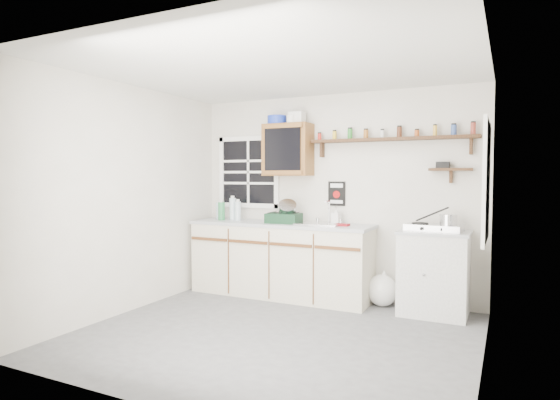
{
  "coord_description": "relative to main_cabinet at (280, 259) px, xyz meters",
  "views": [
    {
      "loc": [
        1.96,
        -3.89,
        1.5
      ],
      "look_at": [
        -0.22,
        0.55,
        1.24
      ],
      "focal_mm": 30.0,
      "sensor_mm": 36.0,
      "label": 1
    }
  ],
  "objects": [
    {
      "name": "dish_rack",
      "position": [
        0.08,
        -0.03,
        0.55
      ],
      "size": [
        0.42,
        0.33,
        0.3
      ],
      "rotation": [
        0.0,
        0.0,
        0.08
      ],
      "color": "black",
      "rests_on": "main_cabinet"
    },
    {
      "name": "water_bottles",
      "position": [
        -0.78,
        0.01,
        0.59
      ],
      "size": [
        0.4,
        0.18,
        0.32
      ],
      "color": "silver",
      "rests_on": "main_cabinet"
    },
    {
      "name": "upper_cabinet",
      "position": [
        0.03,
        0.14,
        1.36
      ],
      "size": [
        0.6,
        0.32,
        0.65
      ],
      "color": "brown",
      "rests_on": "wall_back"
    },
    {
      "name": "window_back",
      "position": [
        -0.62,
        0.29,
        1.09
      ],
      "size": [
        0.93,
        0.03,
        0.98
      ],
      "color": "black",
      "rests_on": "wall_back"
    },
    {
      "name": "room",
      "position": [
        0.58,
        -1.3,
        0.79
      ],
      "size": [
        3.64,
        3.24,
        2.54
      ],
      "color": "#4F4F51",
      "rests_on": "ground"
    },
    {
      "name": "main_cabinet",
      "position": [
        0.0,
        0.0,
        0.0
      ],
      "size": [
        2.31,
        0.63,
        0.92
      ],
      "color": "beige",
      "rests_on": "floor"
    },
    {
      "name": "saucepan",
      "position": [
        1.97,
        0.01,
        0.58
      ],
      "size": [
        0.44,
        0.21,
        0.19
      ],
      "rotation": [
        0.0,
        0.0,
        -0.1
      ],
      "color": "silver",
      "rests_on": "hotplate"
    },
    {
      "name": "soap_bottle",
      "position": [
        0.68,
        0.14,
        0.56
      ],
      "size": [
        0.1,
        0.11,
        0.21
      ],
      "primitive_type": "imported",
      "rotation": [
        0.0,
        0.0,
        -0.12
      ],
      "color": "white",
      "rests_on": "main_cabinet"
    },
    {
      "name": "hotplate",
      "position": [
        1.83,
        0.01,
        0.49
      ],
      "size": [
        0.6,
        0.36,
        0.08
      ],
      "rotation": [
        0.0,
        0.0,
        -0.09
      ],
      "color": "silver",
      "rests_on": "right_cabinet"
    },
    {
      "name": "upper_cabinet_clutter",
      "position": [
        -0.0,
        0.14,
        1.75
      ],
      "size": [
        0.49,
        0.24,
        0.14
      ],
      "color": "#1B34B0",
      "rests_on": "upper_cabinet"
    },
    {
      "name": "right_cabinet",
      "position": [
        1.83,
        0.03,
        -0.01
      ],
      "size": [
        0.73,
        0.57,
        0.91
      ],
      "color": "#B6B6B0",
      "rests_on": "floor"
    },
    {
      "name": "warning_sign",
      "position": [
        0.63,
        0.29,
        0.82
      ],
      "size": [
        0.22,
        0.02,
        0.3
      ],
      "color": "black",
      "rests_on": "wall_back"
    },
    {
      "name": "window_right",
      "position": [
        2.37,
        -0.75,
        0.99
      ],
      "size": [
        0.03,
        0.78,
        1.08
      ],
      "color": "black",
      "rests_on": "wall_back"
    },
    {
      "name": "spice_shelf",
      "position": [
        1.32,
        0.21,
        1.47
      ],
      "size": [
        1.91,
        0.18,
        0.35
      ],
      "color": "black",
      "rests_on": "wall_back"
    },
    {
      "name": "secondary_shelf",
      "position": [
        1.94,
        0.22,
        1.12
      ],
      "size": [
        0.45,
        0.16,
        0.24
      ],
      "color": "black",
      "rests_on": "wall_back"
    },
    {
      "name": "sink",
      "position": [
        0.54,
        0.01,
        0.47
      ],
      "size": [
        0.52,
        0.44,
        0.29
      ],
      "color": "silver",
      "rests_on": "main_cabinet"
    },
    {
      "name": "rag",
      "position": [
        0.81,
        -0.02,
        0.47
      ],
      "size": [
        0.16,
        0.14,
        0.02
      ],
      "primitive_type": "cube",
      "rotation": [
        0.0,
        0.0,
        0.05
      ],
      "color": "maroon",
      "rests_on": "main_cabinet"
    },
    {
      "name": "trash_bag",
      "position": [
        1.26,
        0.1,
        -0.27
      ],
      "size": [
        0.38,
        0.35,
        0.44
      ],
      "color": "white",
      "rests_on": "floor"
    }
  ]
}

